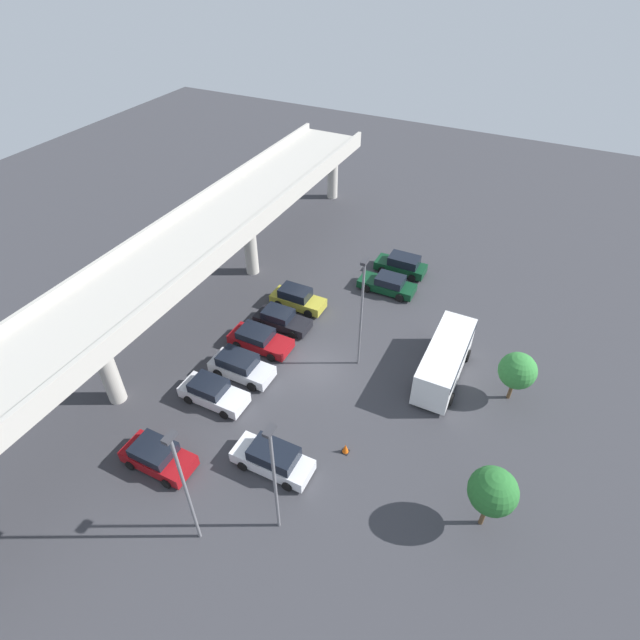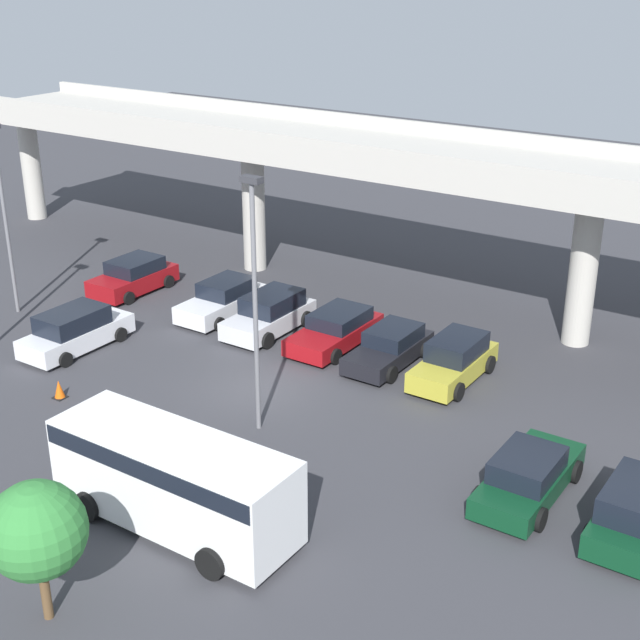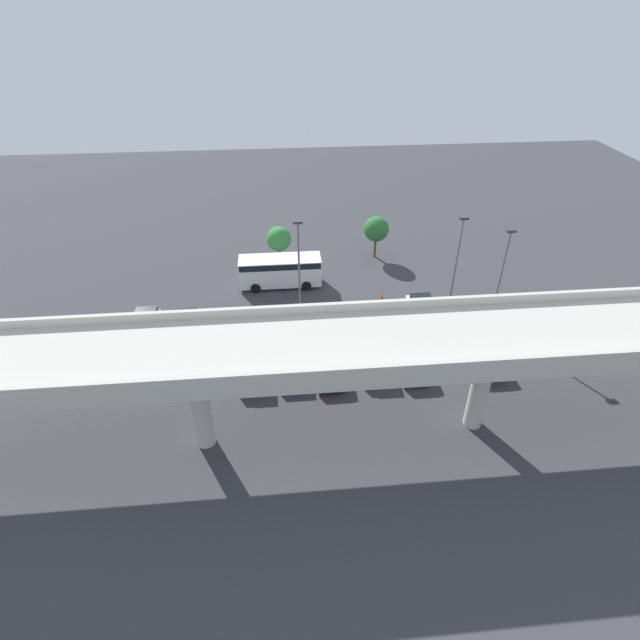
{
  "view_description": "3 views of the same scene",
  "coord_description": "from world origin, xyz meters",
  "views": [
    {
      "loc": [
        -22.39,
        -11.34,
        25.32
      ],
      "look_at": [
        2.12,
        0.77,
        2.62
      ],
      "focal_mm": 28.0,
      "sensor_mm": 36.0,
      "label": 1
    },
    {
      "loc": [
        18.42,
        -23.42,
        15.11
      ],
      "look_at": [
        0.57,
        3.21,
        1.75
      ],
      "focal_mm": 50.0,
      "sensor_mm": 36.0,
      "label": 2
    },
    {
      "loc": [
        3.41,
        32.26,
        23.51
      ],
      "look_at": [
        0.37,
        -0.29,
        1.18
      ],
      "focal_mm": 28.0,
      "sensor_mm": 36.0,
      "label": 3
    }
  ],
  "objects": [
    {
      "name": "parked_car_3",
      "position": [
        -2.84,
        4.46,
        0.8
      ],
      "size": [
        2.14,
        4.49,
        1.68
      ],
      "rotation": [
        0.0,
        0.0,
        -1.57
      ],
      "color": "silver",
      "rests_on": "ground_plane"
    },
    {
      "name": "parked_car_1",
      "position": [
        -8.35,
        -1.37,
        0.8
      ],
      "size": [
        2.11,
        4.78,
        1.7
      ],
      "rotation": [
        0.0,
        0.0,
        1.57
      ],
      "color": "silver",
      "rests_on": "ground_plane"
    },
    {
      "name": "parked_car_2",
      "position": [
        -5.66,
        4.81,
        0.74
      ],
      "size": [
        2.11,
        4.57,
        1.59
      ],
      "rotation": [
        0.0,
        0.0,
        -1.57
      ],
      "color": "silver",
      "rests_on": "ground_plane"
    },
    {
      "name": "traffic_cone",
      "position": [
        -5.54,
        -4.72,
        0.33
      ],
      "size": [
        0.44,
        0.44,
        0.7
      ],
      "color": "black",
      "rests_on": "ground_plane"
    },
    {
      "name": "lamp_post_near_aisle",
      "position": [
        -13.68,
        -0.06,
        4.92
      ],
      "size": [
        0.7,
        0.35,
        8.44
      ],
      "color": "slate",
      "rests_on": "ground_plane"
    },
    {
      "name": "parked_car_4",
      "position": [
        0.25,
        4.86,
        0.68
      ],
      "size": [
        2.22,
        4.72,
        1.42
      ],
      "rotation": [
        0.0,
        0.0,
        -1.57
      ],
      "color": "maroon",
      "rests_on": "ground_plane"
    },
    {
      "name": "tree_front_left",
      "position": [
        -6.45,
        -13.01,
        3.04
      ],
      "size": [
        2.5,
        2.5,
        4.3
      ],
      "color": "brown",
      "rests_on": "ground_plane"
    },
    {
      "name": "tree_front_centre",
      "position": [
        3.25,
        -12.72,
        2.53
      ],
      "size": [
        2.41,
        2.41,
        3.75
      ],
      "color": "brown",
      "rests_on": "ground_plane"
    },
    {
      "name": "lamp_post_mid_lot",
      "position": [
        1.82,
        -2.42,
        5.07
      ],
      "size": [
        0.7,
        0.35,
        8.74
      ],
      "color": "slate",
      "rests_on": "ground_plane"
    },
    {
      "name": "ground_plane",
      "position": [
        0.0,
        0.0,
        0.0
      ],
      "size": [
        107.79,
        107.79,
        0.0
      ],
      "primitive_type": "plane",
      "color": "#38383D"
    },
    {
      "name": "lamp_post_by_overpass",
      "position": [
        -11.33,
        -3.45,
        4.74
      ],
      "size": [
        0.7,
        0.35,
        8.1
      ],
      "color": "slate",
      "rests_on": "ground_plane"
    },
    {
      "name": "parked_car_5",
      "position": [
        2.97,
        4.54,
        0.68
      ],
      "size": [
        2.05,
        4.38,
        1.43
      ],
      "rotation": [
        0.0,
        0.0,
        -1.57
      ],
      "color": "black",
      "rests_on": "ground_plane"
    },
    {
      "name": "highway_overpass",
      "position": [
        0.0,
        10.61,
        6.45
      ],
      "size": [
        51.43,
        6.21,
        7.76
      ],
      "color": "#BCB7AD",
      "rests_on": "ground_plane"
    },
    {
      "name": "shuttle_bus",
      "position": [
        3.29,
        -8.16,
        1.65
      ],
      "size": [
        7.42,
        2.68,
        2.76
      ],
      "color": "white",
      "rests_on": "ground_plane"
    },
    {
      "name": "parked_car_7",
      "position": [
        10.99,
        -1.25,
        0.71
      ],
      "size": [
        2.1,
        4.81,
        1.51
      ],
      "rotation": [
        0.0,
        0.0,
        1.57
      ],
      "color": "#0C381E",
      "rests_on": "ground_plane"
    },
    {
      "name": "parked_car_6",
      "position": [
        5.72,
        4.62,
        0.8
      ],
      "size": [
        1.99,
        4.44,
        1.69
      ],
      "rotation": [
        0.0,
        0.0,
        -1.57
      ],
      "color": "gold",
      "rests_on": "ground_plane"
    },
    {
      "name": "parked_car_8",
      "position": [
        14.22,
        -1.36,
        0.8
      ],
      "size": [
        2.08,
        4.46,
        1.68
      ],
      "rotation": [
        0.0,
        0.0,
        1.57
      ],
      "color": "#0C381E",
      "rests_on": "ground_plane"
    },
    {
      "name": "parked_car_0",
      "position": [
        -11.15,
        4.76,
        0.75
      ],
      "size": [
        2.22,
        4.3,
        1.58
      ],
      "rotation": [
        0.0,
        0.0,
        -1.57
      ],
      "color": "maroon",
      "rests_on": "ground_plane"
    }
  ]
}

